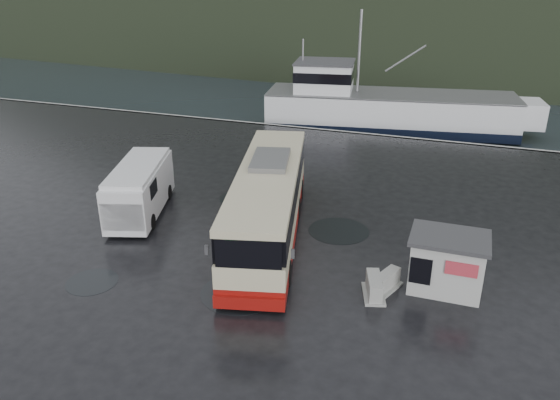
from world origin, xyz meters
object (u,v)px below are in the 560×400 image
(ticket_kiosk, at_px, (443,288))
(jersey_barrier_a, at_px, (373,295))
(white_van, at_px, (143,213))
(jersey_barrier_c, at_px, (428,280))
(waste_bin_left, at_px, (265,256))
(waste_bin_right, at_px, (277,243))
(coach_bus, at_px, (268,236))
(dome_tent, at_px, (256,291))
(jersey_barrier_b, at_px, (386,289))
(fishing_trawler, at_px, (389,114))

(ticket_kiosk, xyz_separation_m, jersey_barrier_a, (-2.61, -1.48, 0.00))
(white_van, distance_m, jersey_barrier_c, 15.12)
(waste_bin_left, height_order, waste_bin_right, waste_bin_right)
(coach_bus, xyz_separation_m, white_van, (-7.27, 0.27, 0.00))
(coach_bus, bearing_deg, dome_tent, -89.28)
(jersey_barrier_c, bearing_deg, white_van, 173.06)
(coach_bus, relative_size, jersey_barrier_b, 8.64)
(waste_bin_left, distance_m, jersey_barrier_b, 5.69)
(coach_bus, distance_m, jersey_barrier_b, 6.80)
(jersey_barrier_a, bearing_deg, white_van, 163.96)
(fishing_trawler, bearing_deg, dome_tent, -100.21)
(coach_bus, distance_m, waste_bin_left, 2.00)
(coach_bus, distance_m, white_van, 7.28)
(waste_bin_right, xyz_separation_m, jersey_barrier_a, (5.18, -2.95, 0.00))
(jersey_barrier_b, bearing_deg, jersey_barrier_a, -121.33)
(coach_bus, xyz_separation_m, waste_bin_left, (0.57, -1.92, 0.00))
(fishing_trawler, bearing_deg, white_van, -119.02)
(jersey_barrier_b, bearing_deg, white_van, 167.01)
(dome_tent, bearing_deg, jersey_barrier_b, 21.34)
(jersey_barrier_b, bearing_deg, jersey_barrier_c, 39.48)
(jersey_barrier_a, height_order, jersey_barrier_b, jersey_barrier_a)
(jersey_barrier_b, relative_size, jersey_barrier_c, 0.95)
(coach_bus, relative_size, waste_bin_left, 9.29)
(waste_bin_left, bearing_deg, fishing_trawler, 87.24)
(waste_bin_left, bearing_deg, white_van, 164.35)
(waste_bin_right, bearing_deg, jersey_barrier_b, -22.41)
(fishing_trawler, bearing_deg, waste_bin_right, -101.82)
(jersey_barrier_a, distance_m, jersey_barrier_c, 2.74)
(jersey_barrier_b, bearing_deg, dome_tent, -158.66)
(white_van, relative_size, jersey_barrier_a, 3.99)
(dome_tent, bearing_deg, jersey_barrier_c, 26.31)
(waste_bin_right, height_order, fishing_trawler, fishing_trawler)
(jersey_barrier_a, bearing_deg, waste_bin_right, 150.32)
(jersey_barrier_b, bearing_deg, ticket_kiosk, 20.46)
(jersey_barrier_a, bearing_deg, waste_bin_left, 163.37)
(jersey_barrier_a, bearing_deg, fishing_trawler, 97.69)
(coach_bus, height_order, white_van, coach_bus)
(white_van, xyz_separation_m, dome_tent, (8.53, -5.03, 0.00))
(dome_tent, bearing_deg, fishing_trawler, 88.80)
(jersey_barrier_a, relative_size, jersey_barrier_c, 1.03)
(waste_bin_right, bearing_deg, jersey_barrier_c, -8.14)
(waste_bin_left, bearing_deg, dome_tent, -76.40)
(waste_bin_right, relative_size, jersey_barrier_c, 0.90)
(jersey_barrier_b, bearing_deg, waste_bin_right, 157.59)
(waste_bin_left, distance_m, dome_tent, 2.92)
(dome_tent, bearing_deg, waste_bin_right, 98.59)
(dome_tent, bearing_deg, waste_bin_left, 103.60)
(jersey_barrier_b, bearing_deg, coach_bus, 155.41)
(coach_bus, bearing_deg, jersey_barrier_b, -38.61)
(white_van, distance_m, waste_bin_right, 7.93)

